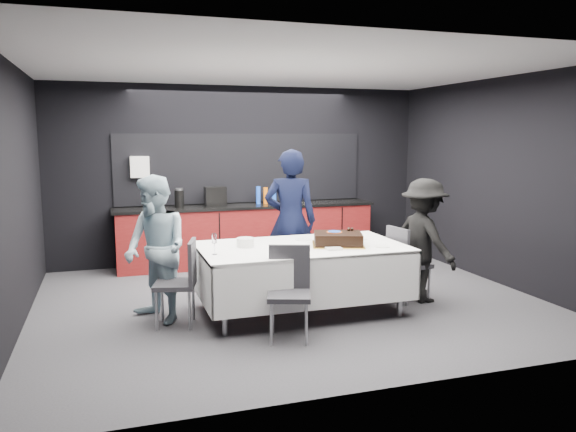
{
  "coord_description": "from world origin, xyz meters",
  "views": [
    {
      "loc": [
        -2.08,
        -6.33,
        2.03
      ],
      "look_at": [
        0.0,
        0.1,
        1.05
      ],
      "focal_mm": 35.0,
      "sensor_mm": 36.0,
      "label": 1
    }
  ],
  "objects_px": {
    "person_center": "(290,221)",
    "person_right": "(424,240)",
    "party_table": "(301,257)",
    "chair_right": "(404,258)",
    "cake_assembly": "(338,239)",
    "chair_left": "(182,277)",
    "champagne_flute": "(214,240)",
    "plate_stack": "(245,242)",
    "chair_near": "(289,285)",
    "person_left": "(156,249)"
  },
  "relations": [
    {
      "from": "chair_right",
      "to": "person_right",
      "type": "distance_m",
      "value": 0.32
    },
    {
      "from": "champagne_flute",
      "to": "chair_right",
      "type": "height_order",
      "value": "champagne_flute"
    },
    {
      "from": "person_left",
      "to": "chair_left",
      "type": "bearing_deg",
      "value": 19.35
    },
    {
      "from": "plate_stack",
      "to": "person_center",
      "type": "height_order",
      "value": "person_center"
    },
    {
      "from": "person_center",
      "to": "person_right",
      "type": "bearing_deg",
      "value": 164.97
    },
    {
      "from": "chair_right",
      "to": "plate_stack",
      "type": "bearing_deg",
      "value": 176.52
    },
    {
      "from": "person_center",
      "to": "person_right",
      "type": "xyz_separation_m",
      "value": [
        1.4,
        -0.95,
        -0.17
      ]
    },
    {
      "from": "person_left",
      "to": "person_right",
      "type": "bearing_deg",
      "value": 57.38
    },
    {
      "from": "chair_left",
      "to": "chair_near",
      "type": "bearing_deg",
      "value": -34.66
    },
    {
      "from": "person_center",
      "to": "chair_right",
      "type": "bearing_deg",
      "value": 161.28
    },
    {
      "from": "party_table",
      "to": "chair_left",
      "type": "bearing_deg",
      "value": -177.67
    },
    {
      "from": "plate_stack",
      "to": "person_right",
      "type": "distance_m",
      "value": 2.2
    },
    {
      "from": "person_left",
      "to": "person_right",
      "type": "distance_m",
      "value": 3.18
    },
    {
      "from": "champagne_flute",
      "to": "person_right",
      "type": "xyz_separation_m",
      "value": [
        2.6,
        0.15,
        -0.18
      ]
    },
    {
      "from": "chair_near",
      "to": "person_left",
      "type": "xyz_separation_m",
      "value": [
        -1.22,
        0.89,
        0.27
      ]
    },
    {
      "from": "chair_near",
      "to": "champagne_flute",
      "type": "bearing_deg",
      "value": 140.23
    },
    {
      "from": "cake_assembly",
      "to": "chair_right",
      "type": "distance_m",
      "value": 0.99
    },
    {
      "from": "chair_left",
      "to": "person_right",
      "type": "bearing_deg",
      "value": 0.28
    },
    {
      "from": "plate_stack",
      "to": "chair_right",
      "type": "bearing_deg",
      "value": -3.48
    },
    {
      "from": "plate_stack",
      "to": "cake_assembly",
      "type": "bearing_deg",
      "value": -12.98
    },
    {
      "from": "chair_right",
      "to": "chair_near",
      "type": "distance_m",
      "value": 1.87
    },
    {
      "from": "party_table",
      "to": "chair_left",
      "type": "xyz_separation_m",
      "value": [
        -1.36,
        -0.06,
        -0.11
      ]
    },
    {
      "from": "cake_assembly",
      "to": "chair_left",
      "type": "bearing_deg",
      "value": 178.05
    },
    {
      "from": "chair_left",
      "to": "plate_stack",
      "type": "bearing_deg",
      "value": 13.54
    },
    {
      "from": "chair_left",
      "to": "person_left",
      "type": "xyz_separation_m",
      "value": [
        -0.25,
        0.22,
        0.27
      ]
    },
    {
      "from": "plate_stack",
      "to": "chair_left",
      "type": "bearing_deg",
      "value": -166.46
    },
    {
      "from": "plate_stack",
      "to": "chair_right",
      "type": "xyz_separation_m",
      "value": [
        1.96,
        -0.12,
        -0.3
      ]
    },
    {
      "from": "party_table",
      "to": "person_right",
      "type": "relative_size",
      "value": 1.54
    },
    {
      "from": "champagne_flute",
      "to": "person_left",
      "type": "distance_m",
      "value": 0.69
    },
    {
      "from": "chair_near",
      "to": "person_right",
      "type": "bearing_deg",
      "value": 19.45
    },
    {
      "from": "party_table",
      "to": "person_left",
      "type": "relative_size",
      "value": 1.44
    },
    {
      "from": "person_left",
      "to": "person_right",
      "type": "xyz_separation_m",
      "value": [
        3.18,
        -0.21,
        -0.05
      ]
    },
    {
      "from": "party_table",
      "to": "chair_left",
      "type": "distance_m",
      "value": 1.37
    },
    {
      "from": "party_table",
      "to": "cake_assembly",
      "type": "height_order",
      "value": "cake_assembly"
    },
    {
      "from": "champagne_flute",
      "to": "party_table",
      "type": "bearing_deg",
      "value": 10.33
    },
    {
      "from": "cake_assembly",
      "to": "chair_left",
      "type": "height_order",
      "value": "cake_assembly"
    },
    {
      "from": "plate_stack",
      "to": "champagne_flute",
      "type": "relative_size",
      "value": 0.89
    },
    {
      "from": "plate_stack",
      "to": "person_right",
      "type": "height_order",
      "value": "person_right"
    },
    {
      "from": "plate_stack",
      "to": "chair_near",
      "type": "relative_size",
      "value": 0.21
    },
    {
      "from": "chair_right",
      "to": "chair_near",
      "type": "bearing_deg",
      "value": -156.91
    },
    {
      "from": "chair_near",
      "to": "person_right",
      "type": "height_order",
      "value": "person_right"
    },
    {
      "from": "cake_assembly",
      "to": "person_center",
      "type": "distance_m",
      "value": 1.06
    },
    {
      "from": "party_table",
      "to": "chair_right",
      "type": "xyz_separation_m",
      "value": [
        1.33,
        0.0,
        -0.11
      ]
    },
    {
      "from": "champagne_flute",
      "to": "person_center",
      "type": "height_order",
      "value": "person_center"
    },
    {
      "from": "person_right",
      "to": "chair_right",
      "type": "bearing_deg",
      "value": 67.98
    },
    {
      "from": "champagne_flute",
      "to": "chair_right",
      "type": "xyz_separation_m",
      "value": [
        2.37,
        0.19,
        -0.4
      ]
    },
    {
      "from": "party_table",
      "to": "person_right",
      "type": "distance_m",
      "value": 1.57
    },
    {
      "from": "champagne_flute",
      "to": "person_right",
      "type": "bearing_deg",
      "value": 3.25
    },
    {
      "from": "cake_assembly",
      "to": "champagne_flute",
      "type": "distance_m",
      "value": 1.44
    },
    {
      "from": "chair_left",
      "to": "chair_near",
      "type": "height_order",
      "value": "same"
    }
  ]
}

